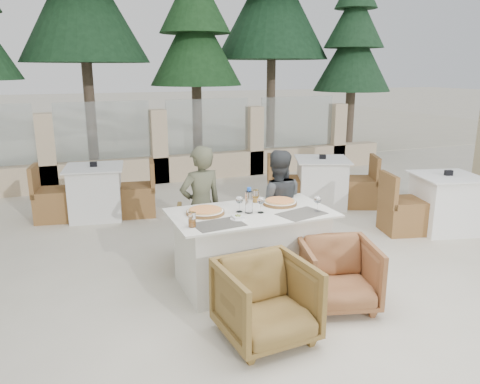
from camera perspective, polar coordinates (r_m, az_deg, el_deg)
name	(u,v)px	position (r m, az deg, el deg)	size (l,w,h in m)	color
ground	(262,283)	(4.94, 2.75, -11.04)	(80.00, 80.00, 0.00)	beige
sand_patch	(106,128)	(18.25, -16.02, 7.54)	(30.00, 16.00, 0.01)	beige
perimeter_wall_far	(159,141)	(9.12, -9.90, 6.12)	(10.00, 0.34, 1.60)	beige
pine_mid_left	(83,17)	(11.61, -18.63, 19.56)	(2.86, 2.86, 6.50)	#183A1F
pine_centre	(196,53)	(11.73, -5.43, 16.50)	(2.20, 2.20, 5.00)	#1F4921
pine_mid_right	(272,19)	(13.17, 3.93, 20.27)	(2.99, 2.99, 6.80)	#193D22
pine_far_right	(352,64)	(12.85, 13.55, 14.91)	(1.98, 1.98, 4.50)	#1D4125
dining_table	(251,248)	(4.79, 1.35, -6.83)	(1.60, 0.90, 0.77)	silver
placemat_near_left	(219,224)	(4.29, -2.62, -3.96)	(0.45, 0.30, 0.00)	#504C44
placemat_near_right	(302,214)	(4.63, 7.52, -2.64)	(0.45, 0.30, 0.00)	#5A564D
pizza_left	(205,211)	(4.60, -4.24, -2.38)	(0.38, 0.38, 0.05)	orange
pizza_right	(280,202)	(4.92, 4.88, -1.25)	(0.36, 0.36, 0.05)	#F15920
water_bottle	(249,200)	(4.59, 1.11, -1.01)	(0.08, 0.08, 0.26)	#BDDAF9
wine_glass_centre	(239,203)	(4.63, -0.08, -1.36)	(0.08, 0.08, 0.18)	white
wine_glass_near	(261,204)	(4.60, 2.55, -1.45)	(0.08, 0.08, 0.18)	white
wine_glass_corner	(317,203)	(4.69, 9.42, -1.32)	(0.08, 0.08, 0.18)	white
beer_glass_left	(192,220)	(4.22, -5.87, -3.37)	(0.07, 0.07, 0.14)	#BF681B
beer_glass_right	(256,196)	(4.97, 1.94, -0.51)	(0.07, 0.07, 0.13)	orange
olive_dish	(238,217)	(4.43, -0.25, -3.07)	(0.11, 0.11, 0.04)	white
armchair_far_left	(209,236)	(5.28, -3.82, -5.34)	(0.71, 0.73, 0.67)	olive
armchair_far_right	(278,234)	(5.48, 4.68, -5.17)	(0.60, 0.62, 0.56)	#9B6438
armchair_near_left	(266,301)	(3.89, 3.21, -13.16)	(0.71, 0.73, 0.66)	brown
armchair_near_right	(338,274)	(4.47, 11.85, -9.81)	(0.66, 0.68, 0.62)	brown
diner_left	(201,207)	(5.15, -4.77, -1.82)	(0.50, 0.33, 1.36)	#4F513B
diner_right	(277,206)	(5.31, 4.50, -1.71)	(0.62, 0.49, 1.29)	#3A3D3F
bg_table_a	(96,192)	(7.21, -17.17, -0.02)	(1.64, 0.82, 0.77)	silver
bg_table_b	(321,183)	(7.58, 9.89, 1.14)	(1.64, 0.82, 0.77)	white
bg_table_c	(445,203)	(6.91, 23.72, -1.25)	(1.64, 0.82, 0.77)	white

